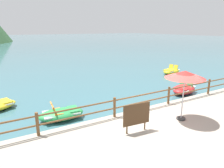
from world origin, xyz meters
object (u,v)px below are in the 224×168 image
at_px(beach_umbrella, 185,75).
at_px(pedal_boat_2, 184,89).
at_px(pedal_boat_3, 62,114).
at_px(pedal_boat_1, 171,71).
at_px(sign_board, 136,115).

height_order(beach_umbrella, pedal_boat_2, beach_umbrella).
xyz_separation_m(beach_umbrella, pedal_boat_3, (-4.44, 3.56, -2.17)).
xyz_separation_m(pedal_boat_1, pedal_boat_3, (-12.36, -4.73, -0.01)).
bearing_deg(beach_umbrella, sign_board, 177.67).
distance_m(sign_board, pedal_boat_1, 13.24).
height_order(sign_board, pedal_boat_2, sign_board).
height_order(sign_board, pedal_boat_3, sign_board).
height_order(pedal_boat_1, pedal_boat_3, pedal_boat_1).
xyz_separation_m(sign_board, pedal_boat_3, (-2.00, 3.47, -0.85)).
bearing_deg(pedal_boat_3, pedal_boat_1, 20.96).
bearing_deg(pedal_boat_1, pedal_boat_2, -127.96).
distance_m(sign_board, beach_umbrella, 2.77).
bearing_deg(pedal_boat_3, pedal_boat_2, -1.00).
bearing_deg(pedal_boat_1, sign_board, -141.65).
bearing_deg(pedal_boat_2, beach_umbrella, -140.32).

